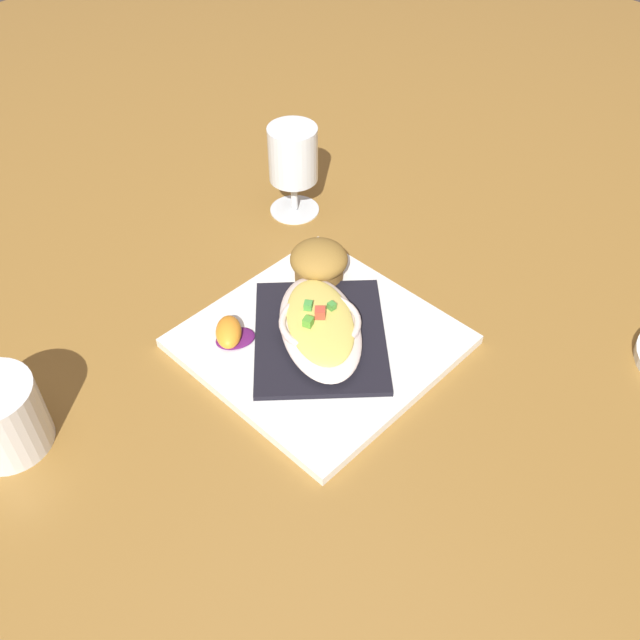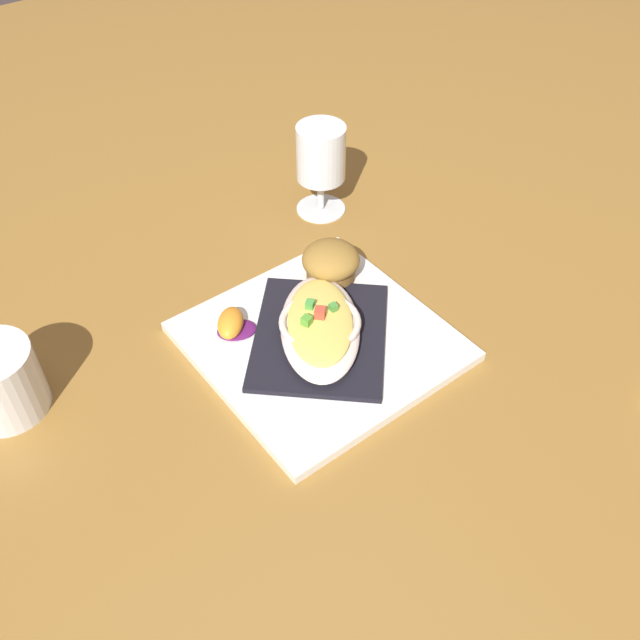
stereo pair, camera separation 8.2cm
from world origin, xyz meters
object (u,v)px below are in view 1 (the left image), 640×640
Objects in this scene: gratin_dish at (320,324)px; coffee_mug at (0,420)px; square_plate at (320,341)px; orange_garnish at (230,333)px; muffin at (319,262)px; stemmed_glass at (293,160)px.

coffee_mug reaches higher than gratin_dish.
gratin_dish is (-0.00, 0.00, 0.03)m from square_plate.
coffee_mug is at bearing 157.91° from square_plate.
coffee_mug is (-0.26, 0.06, 0.02)m from orange_garnish.
muffin is at bearing 45.54° from gratin_dish.
stemmed_glass is at bearing 57.02° from muffin.
gratin_dish is 0.36m from coffee_mug.
gratin_dish reaches higher than orange_garnish.
square_plate is at bearing -22.09° from coffee_mug.
square_plate is at bearing -65.11° from gratin_dish.
gratin_dish is 3.19× the size of orange_garnish.
stemmed_glass is (0.17, 0.22, 0.05)m from gratin_dish.
gratin_dish is 1.48× the size of stemmed_glass.
square_plate is 0.36m from coffee_mug.
muffin is at bearing 45.56° from square_plate.
orange_garnish reaches higher than square_plate.
gratin_dish is 0.11m from orange_garnish.
muffin is 0.41m from coffee_mug.
gratin_dish is at bearing -127.43° from stemmed_glass.
stemmed_glass reaches higher than gratin_dish.
muffin is (0.08, 0.08, 0.03)m from square_plate.
square_plate is 4.44× the size of orange_garnish.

